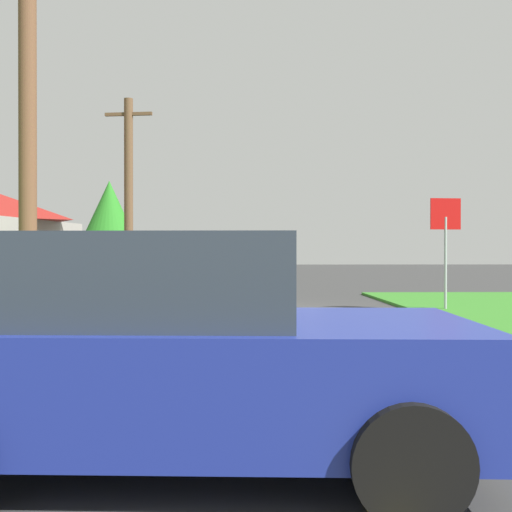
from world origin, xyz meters
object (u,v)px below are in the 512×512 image
(utility_pole_near, at_px, (28,114))
(oak_tree_left, at_px, (109,212))
(stop_sign, at_px, (446,231))
(parked_car_near_building, at_px, (65,274))
(car_behind_on_main_road, at_px, (179,350))
(utility_pole_mid, at_px, (129,193))

(utility_pole_near, xyz_separation_m, oak_tree_left, (-3.53, 24.84, -0.33))
(stop_sign, bearing_deg, utility_pole_near, 15.93)
(stop_sign, height_order, parked_car_near_building, stop_sign)
(stop_sign, height_order, car_behind_on_main_road, stop_sign)
(utility_pole_near, bearing_deg, stop_sign, 20.88)
(utility_pole_mid, bearing_deg, parked_car_near_building, -109.06)
(utility_pole_near, distance_m, oak_tree_left, 25.09)
(stop_sign, relative_size, utility_pole_mid, 0.39)
(parked_car_near_building, relative_size, utility_pole_mid, 0.60)
(utility_pole_mid, distance_m, oak_tree_left, 13.65)
(utility_pole_mid, bearing_deg, oak_tree_left, 104.52)
(utility_pole_near, bearing_deg, utility_pole_mid, 90.54)
(stop_sign, relative_size, parked_car_near_building, 0.65)
(stop_sign, relative_size, utility_pole_near, 0.35)
(utility_pole_near, xyz_separation_m, utility_pole_mid, (-0.11, 11.63, -0.42))
(parked_car_near_building, bearing_deg, utility_pole_near, -74.12)
(car_behind_on_main_road, height_order, utility_pole_mid, utility_pole_mid)
(stop_sign, distance_m, car_behind_on_main_road, 12.65)
(utility_pole_near, bearing_deg, car_behind_on_main_road, -64.96)
(parked_car_near_building, xyz_separation_m, utility_pole_near, (1.42, -7.82, 3.33))
(stop_sign, xyz_separation_m, utility_pole_near, (-9.20, -3.51, 2.12))
(car_behind_on_main_road, xyz_separation_m, utility_pole_near, (-3.64, 7.78, 3.33))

